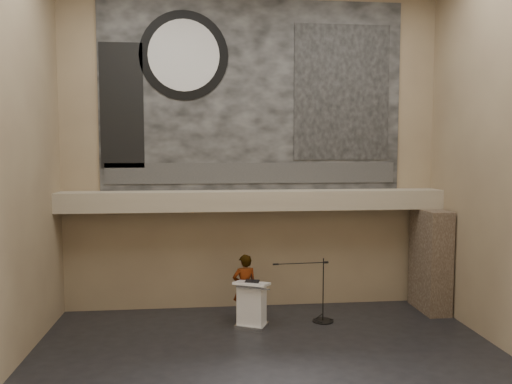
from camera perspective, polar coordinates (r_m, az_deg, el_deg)
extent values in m
plane|color=black|center=(10.33, 1.98, -19.54)|extent=(10.00, 10.00, 0.00)
cube|color=#7E6950|center=(13.38, -0.36, 4.77)|extent=(10.00, 0.02, 8.50)
cube|color=#7E6950|center=(5.48, 7.95, 4.74)|extent=(10.00, 0.02, 8.50)
cube|color=gray|center=(13.05, -0.18, -0.95)|extent=(10.00, 0.80, 0.50)
cylinder|color=#B2893D|center=(12.97, -7.22, -2.27)|extent=(0.04, 0.04, 0.06)
cylinder|color=#B2893D|center=(13.36, 7.98, -2.07)|extent=(0.04, 0.04, 0.06)
cube|color=black|center=(13.43, -0.35, 10.96)|extent=(8.00, 0.05, 5.00)
cube|color=#2E2E2E|center=(13.33, -0.33, 2.19)|extent=(7.76, 0.02, 0.55)
cylinder|color=black|center=(13.48, -8.25, 15.19)|extent=(2.30, 0.02, 2.30)
cylinder|color=silver|center=(13.46, -8.25, 15.21)|extent=(1.84, 0.02, 1.84)
cube|color=black|center=(13.85, 9.79, 11.13)|extent=(2.60, 0.02, 3.60)
cube|color=black|center=(13.46, -15.10, 9.51)|extent=(1.10, 0.02, 3.20)
cube|color=#423429|center=(14.12, 19.30, -7.35)|extent=(0.60, 1.40, 2.70)
cube|color=silver|center=(12.47, -0.50, -14.97)|extent=(0.87, 0.79, 0.08)
cube|color=white|center=(12.30, -0.50, -12.69)|extent=(0.75, 0.65, 0.96)
cube|color=white|center=(12.14, -0.49, -10.42)|extent=(0.96, 0.84, 0.14)
cube|color=black|center=(12.13, -0.45, -10.19)|extent=(0.39, 0.35, 0.04)
cube|color=silver|center=(12.15, -0.82, -10.24)|extent=(0.25, 0.33, 0.00)
imported|color=silver|center=(12.67, -1.31, -10.85)|extent=(0.67, 0.50, 1.68)
cylinder|color=black|center=(12.95, 7.64, -14.38)|extent=(0.52, 0.52, 0.02)
cylinder|color=black|center=(12.71, 7.68, -11.02)|extent=(0.03, 0.03, 1.60)
cylinder|color=black|center=(12.38, 5.02, -8.12)|extent=(1.34, 0.11, 0.02)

